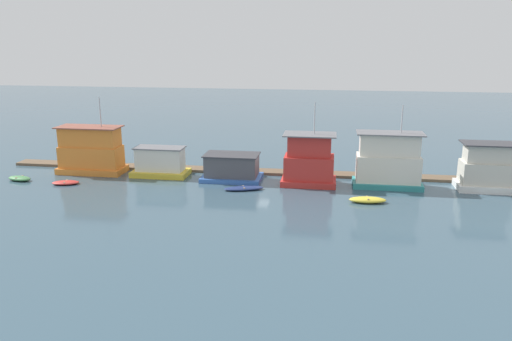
% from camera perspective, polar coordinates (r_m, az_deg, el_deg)
% --- Properties ---
extents(ground_plane, '(200.00, 200.00, 0.00)m').
position_cam_1_polar(ground_plane, '(53.63, 0.16, -1.18)').
color(ground_plane, '#385160').
extents(dock_walkway, '(59.60, 2.05, 0.30)m').
position_cam_1_polar(dock_walkway, '(56.72, 0.65, -0.13)').
color(dock_walkway, brown).
rests_on(dock_walkway, ground_plane).
extents(houseboat_orange, '(7.43, 3.35, 8.58)m').
position_cam_1_polar(houseboat_orange, '(59.32, -18.34, 2.09)').
color(houseboat_orange, orange).
rests_on(houseboat_orange, ground_plane).
extents(houseboat_yellow, '(6.19, 3.28, 3.24)m').
position_cam_1_polar(houseboat_yellow, '(56.31, -10.89, 0.87)').
color(houseboat_yellow, gold).
rests_on(houseboat_yellow, ground_plane).
extents(houseboat_blue, '(6.39, 4.01, 2.84)m').
position_cam_1_polar(houseboat_blue, '(53.76, -2.77, 0.33)').
color(houseboat_blue, '#3866B7').
rests_on(houseboat_blue, ground_plane).
extents(houseboat_red, '(5.65, 3.56, 8.63)m').
position_cam_1_polar(houseboat_red, '(52.02, 6.09, 0.95)').
color(houseboat_red, red).
rests_on(houseboat_red, ground_plane).
extents(houseboat_teal, '(6.97, 3.30, 8.45)m').
position_cam_1_polar(houseboat_teal, '(52.66, 14.87, 0.93)').
color(houseboat_teal, teal).
rests_on(houseboat_teal, ground_plane).
extents(houseboat_white, '(5.44, 3.38, 4.81)m').
position_cam_1_polar(houseboat_white, '(54.98, 24.79, 0.15)').
color(houseboat_white, white).
rests_on(houseboat_white, ground_plane).
extents(dinghy_green, '(2.92, 1.77, 0.49)m').
position_cam_1_polar(dinghy_green, '(59.34, -25.41, -0.82)').
color(dinghy_green, '#47844C').
rests_on(dinghy_green, ground_plane).
extents(dinghy_red, '(3.01, 1.98, 0.39)m').
position_cam_1_polar(dinghy_red, '(55.93, -20.93, -1.30)').
color(dinghy_red, red).
rests_on(dinghy_red, ground_plane).
extents(dinghy_navy, '(4.21, 2.37, 0.38)m').
position_cam_1_polar(dinghy_navy, '(50.31, -1.41, -2.04)').
color(dinghy_navy, navy).
rests_on(dinghy_navy, ground_plane).
extents(dinghy_yellow, '(3.51, 1.57, 0.54)m').
position_cam_1_polar(dinghy_yellow, '(47.63, 12.63, -3.29)').
color(dinghy_yellow, yellow).
rests_on(dinghy_yellow, ground_plane).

